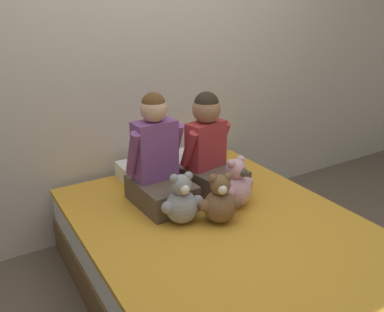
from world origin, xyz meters
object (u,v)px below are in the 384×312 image
at_px(teddy_bear_held_by_left_child, 182,202).
at_px(teddy_bear_held_by_right_child, 235,186).
at_px(bed, 229,265).
at_px(child_on_left, 158,163).
at_px(pillow_at_headboard, 161,168).
at_px(child_on_right, 209,152).
at_px(teddy_bear_between_children, 220,202).

height_order(teddy_bear_held_by_left_child, teddy_bear_held_by_right_child, teddy_bear_held_by_right_child).
height_order(bed, child_on_left, child_on_left).
bearing_deg(pillow_at_headboard, child_on_left, -118.47).
bearing_deg(child_on_left, child_on_right, -2.99).
height_order(child_on_left, child_on_right, child_on_left).
bearing_deg(child_on_right, teddy_bear_held_by_left_child, -154.01).
height_order(teddy_bear_held_by_right_child, pillow_at_headboard, teddy_bear_held_by_right_child).
height_order(bed, teddy_bear_held_by_right_child, teddy_bear_held_by_right_child).
distance_m(bed, teddy_bear_between_children, 0.35).
bearing_deg(teddy_bear_between_children, bed, -69.51).
bearing_deg(teddy_bear_held_by_right_child, child_on_left, 127.40).
xyz_separation_m(teddy_bear_held_by_left_child, pillow_at_headboard, (0.18, 0.60, -0.06)).
relative_size(child_on_right, teddy_bear_between_children, 2.19).
bearing_deg(pillow_at_headboard, child_on_right, -62.82).
xyz_separation_m(child_on_right, teddy_bear_held_by_right_child, (0.01, -0.27, -0.12)).
xyz_separation_m(teddy_bear_between_children, pillow_at_headboard, (0.00, 0.70, -0.06)).
height_order(teddy_bear_held_by_right_child, teddy_bear_between_children, teddy_bear_held_by_right_child).
height_order(child_on_left, teddy_bear_held_by_right_child, child_on_left).
distance_m(child_on_left, pillow_at_headboard, 0.42).
bearing_deg(bed, child_on_left, 110.91).
bearing_deg(child_on_right, bed, -121.79).
relative_size(bed, teddy_bear_held_by_right_child, 6.49).
height_order(teddy_bear_held_by_left_child, pillow_at_headboard, teddy_bear_held_by_left_child).
bearing_deg(bed, child_on_right, 70.10).
distance_m(child_on_right, teddy_bear_held_by_left_child, 0.46).
height_order(teddy_bear_held_by_left_child, teddy_bear_between_children, teddy_bear_held_by_left_child).
bearing_deg(teddy_bear_held_by_left_child, teddy_bear_held_by_right_child, 7.95).
height_order(child_on_right, teddy_bear_held_by_left_child, child_on_right).
bearing_deg(teddy_bear_held_by_left_child, pillow_at_headboard, 81.16).
relative_size(teddy_bear_held_by_left_child, pillow_at_headboard, 0.53).
bearing_deg(bed, teddy_bear_held_by_left_child, 131.86).
bearing_deg(teddy_bear_between_children, teddy_bear_held_by_right_child, 49.53).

